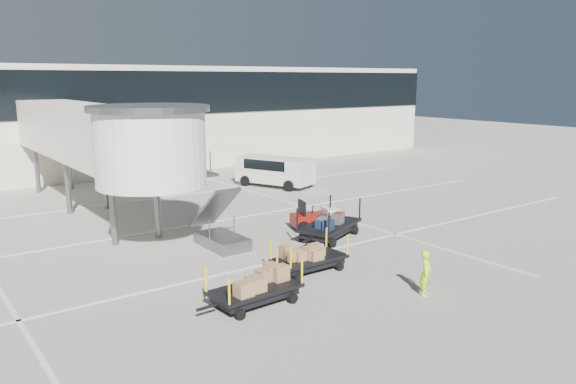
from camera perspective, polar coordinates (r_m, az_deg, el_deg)
name	(u,v)px	position (r m, az deg, el deg)	size (l,w,h in m)	color
ground	(322,272)	(21.06, 3.48, -8.14)	(140.00, 140.00, 0.00)	#B8B1A5
lane_markings	(192,223)	(28.27, -9.72, -3.14)	(40.00, 30.00, 0.02)	silver
terminal	(74,117)	(46.95, -20.91, 7.11)	(64.00, 12.11, 15.20)	#EDE5CC
jet_bridge	(101,136)	(29.01, -18.49, 5.39)	(5.70, 20.40, 6.03)	white
baggage_tug	(316,218)	(26.74, 2.82, -2.70)	(2.40, 1.96, 1.43)	maroon
suitcase_cart	(329,226)	(25.20, 4.21, -3.46)	(4.15, 2.89, 1.62)	black
box_cart_near	(310,258)	(20.97, 2.22, -6.68)	(3.40, 1.38, 1.33)	black
box_cart_far	(251,289)	(17.95, -3.79, -9.80)	(3.60, 1.59, 1.40)	black
ground_worker	(426,273)	(19.21, 13.83, -7.99)	(0.56, 0.37, 1.54)	#C1F619
minivan	(273,169)	(37.29, -1.51, 2.36)	(3.86, 5.50, 1.94)	silver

